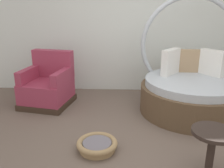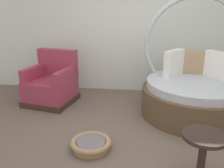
% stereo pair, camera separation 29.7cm
% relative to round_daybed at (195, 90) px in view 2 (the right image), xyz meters
% --- Properties ---
extents(ground_plane, '(8.00, 8.00, 0.02)m').
position_rel_round_daybed_xyz_m(ground_plane, '(-0.92, -1.17, -0.40)').
color(ground_plane, '#66564C').
extents(back_wall, '(8.00, 0.12, 3.19)m').
position_rel_round_daybed_xyz_m(back_wall, '(-0.92, 1.05, 1.20)').
color(back_wall, silver).
rests_on(back_wall, ground_plane).
extents(round_daybed, '(1.71, 1.71, 1.91)m').
position_rel_round_daybed_xyz_m(round_daybed, '(0.00, 0.00, 0.00)').
color(round_daybed, brown).
rests_on(round_daybed, ground_plane).
extents(red_armchair, '(0.94, 0.94, 0.94)m').
position_rel_round_daybed_xyz_m(red_armchair, '(-2.49, 0.16, -0.06)').
color(red_armchair, '#38281E').
rests_on(red_armchair, ground_plane).
extents(pet_basket, '(0.51, 0.51, 0.13)m').
position_rel_round_daybed_xyz_m(pet_basket, '(-1.47, -1.30, -0.32)').
color(pet_basket, '#9E7F56').
rests_on(pet_basket, ground_plane).
extents(side_table, '(0.44, 0.44, 0.52)m').
position_rel_round_daybed_xyz_m(side_table, '(-0.23, -1.69, 0.04)').
color(side_table, '#2D231E').
rests_on(side_table, ground_plane).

